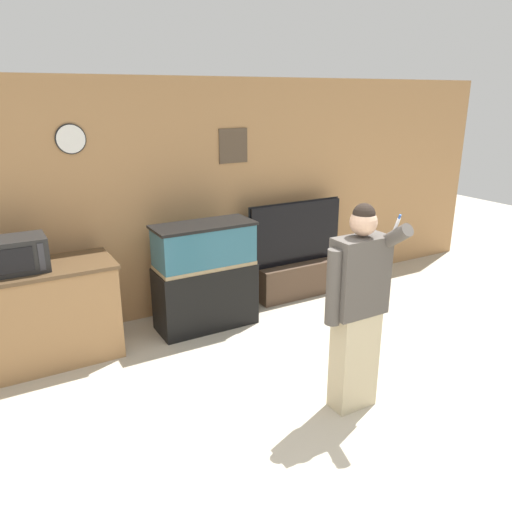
# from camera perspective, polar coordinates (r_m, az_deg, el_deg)

# --- Properties ---
(ground_plane) EXTENTS (18.00, 18.00, 0.00)m
(ground_plane) POSITION_cam_1_polar(r_m,az_deg,el_deg) (3.52, 5.62, -25.56)
(ground_plane) COLOR #B2A893
(wall_back_paneled) EXTENTS (10.00, 0.08, 2.60)m
(wall_back_paneled) POSITION_cam_1_polar(r_m,az_deg,el_deg) (5.48, -12.98, 5.81)
(wall_back_paneled) COLOR #A87A4C
(wall_back_paneled) RESTS_ON ground_plane
(counter_island) EXTENTS (1.73, 0.66, 0.94)m
(counter_island) POSITION_cam_1_polar(r_m,az_deg,el_deg) (5.05, -25.33, -6.54)
(counter_island) COLOR olive
(counter_island) RESTS_ON ground_plane
(microwave) EXTENTS (0.49, 0.37, 0.30)m
(microwave) POSITION_cam_1_polar(r_m,az_deg,el_deg) (4.82, -25.64, 0.17)
(microwave) COLOR black
(microwave) RESTS_ON counter_island
(aquarium_on_stand) EXTENTS (1.06, 0.46, 1.15)m
(aquarium_on_stand) POSITION_cam_1_polar(r_m,az_deg,el_deg) (5.33, -5.84, -2.28)
(aquarium_on_stand) COLOR black
(aquarium_on_stand) RESTS_ON ground_plane
(tv_on_stand) EXTENTS (1.29, 0.40, 1.19)m
(tv_on_stand) POSITION_cam_1_polar(r_m,az_deg,el_deg) (6.24, 4.48, -1.38)
(tv_on_stand) COLOR #4C3828
(tv_on_stand) RESTS_ON ground_plane
(person_standing) EXTENTS (0.53, 0.40, 1.68)m
(person_standing) POSITION_cam_1_polar(r_m,az_deg,el_deg) (3.91, 11.47, -5.70)
(person_standing) COLOR #BCAD89
(person_standing) RESTS_ON ground_plane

